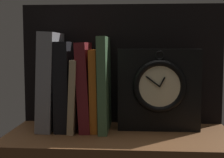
% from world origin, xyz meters
% --- Properties ---
extents(ground_plane, '(0.56, 0.27, 0.03)m').
position_xyz_m(ground_plane, '(0.00, 0.00, -0.01)').
color(ground_plane, brown).
extents(back_panel, '(0.56, 0.01, 0.33)m').
position_xyz_m(back_panel, '(0.00, 0.13, 0.17)').
color(back_panel, black).
rests_on(back_panel, ground_plane).
extents(book_gray_chess, '(0.05, 0.14, 0.25)m').
position_xyz_m(book_gray_chess, '(-0.19, 0.05, 0.13)').
color(book_gray_chess, gray).
rests_on(book_gray_chess, ground_plane).
extents(book_black_skeptic, '(0.04, 0.13, 0.23)m').
position_xyz_m(book_black_skeptic, '(-0.15, 0.05, 0.11)').
color(book_black_skeptic, black).
rests_on(book_black_skeptic, ground_plane).
extents(book_tan_shortstories, '(0.03, 0.15, 0.18)m').
position_xyz_m(book_tan_shortstories, '(-0.12, 0.05, 0.09)').
color(book_tan_shortstories, tan).
rests_on(book_tan_shortstories, ground_plane).
extents(book_maroon_dawkins, '(0.04, 0.14, 0.23)m').
position_xyz_m(book_maroon_dawkins, '(-0.09, 0.05, 0.11)').
color(book_maroon_dawkins, maroon).
rests_on(book_maroon_dawkins, ground_plane).
extents(book_orange_pandolfini, '(0.02, 0.12, 0.21)m').
position_xyz_m(book_orange_pandolfini, '(-0.07, 0.05, 0.10)').
color(book_orange_pandolfini, orange).
rests_on(book_orange_pandolfini, ground_plane).
extents(book_green_romantic, '(0.03, 0.16, 0.24)m').
position_xyz_m(book_green_romantic, '(-0.04, 0.05, 0.12)').
color(book_green_romantic, '#476B44').
rests_on(book_green_romantic, ground_plane).
extents(framed_clock, '(0.21, 0.07, 0.21)m').
position_xyz_m(framed_clock, '(0.10, 0.05, 0.11)').
color(framed_clock, black).
rests_on(framed_clock, ground_plane).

